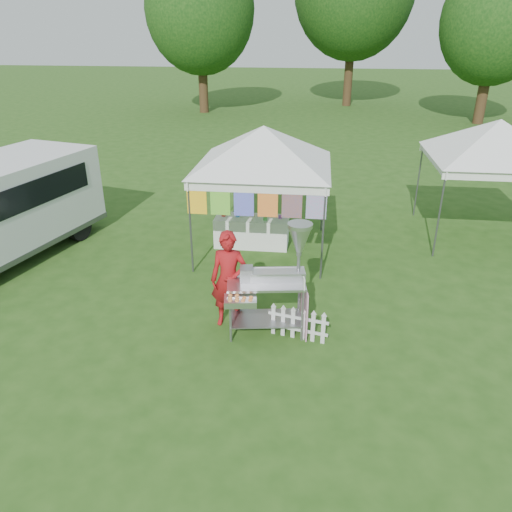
# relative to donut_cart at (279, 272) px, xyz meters

# --- Properties ---
(ground) EXTENTS (120.00, 120.00, 0.00)m
(ground) POSITION_rel_donut_cart_xyz_m (-0.67, 0.11, -1.21)
(ground) COLOR #264C15
(ground) RESTS_ON ground
(canopy_main) EXTENTS (4.24, 4.24, 3.45)m
(canopy_main) POSITION_rel_donut_cart_xyz_m (-0.67, 3.60, 1.77)
(canopy_main) COLOR #59595E
(canopy_main) RESTS_ON ground
(canopy_right) EXTENTS (4.24, 4.24, 3.45)m
(canopy_right) POSITION_rel_donut_cart_xyz_m (4.83, 5.10, 1.78)
(canopy_right) COLOR #59595E
(canopy_right) RESTS_ON ground
(tree_left) EXTENTS (6.40, 6.40, 9.53)m
(tree_left) POSITION_rel_donut_cart_xyz_m (-6.67, 24.11, 4.62)
(tree_left) COLOR #312412
(tree_left) RESTS_ON ground
(tree_right) EXTENTS (5.60, 5.60, 8.42)m
(tree_right) POSITION_rel_donut_cart_xyz_m (9.33, 22.11, 3.97)
(tree_right) COLOR #312412
(tree_right) RESTS_ON ground
(donut_cart) EXTENTS (1.50, 1.22, 2.06)m
(donut_cart) POSITION_rel_donut_cart_xyz_m (0.00, 0.00, 0.00)
(donut_cart) COLOR gray
(donut_cart) RESTS_ON ground
(vendor) EXTENTS (0.66, 0.44, 1.82)m
(vendor) POSITION_rel_donut_cart_xyz_m (-0.90, 0.17, -0.30)
(vendor) COLOR maroon
(vendor) RESTS_ON ground
(picket_fence) EXTENTS (1.06, 0.26, 0.56)m
(picket_fence) POSITION_rel_donut_cart_xyz_m (0.36, -0.17, -0.93)
(picket_fence) COLOR silver
(picket_fence) RESTS_ON ground
(display_table) EXTENTS (1.80, 0.70, 0.74)m
(display_table) POSITION_rel_donut_cart_xyz_m (-0.97, 3.80, -0.84)
(display_table) COLOR white
(display_table) RESTS_ON ground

